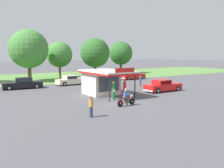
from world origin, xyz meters
TOP-DOWN VIEW (x-y plane):
  - ground_plane at (0.00, 0.00)m, footprint 300.00×300.00m
  - grass_verge_strip at (0.00, 30.00)m, footprint 120.00×24.00m
  - service_station_kiosk at (1.14, 5.50)m, footprint 4.15×6.90m
  - gas_pump_nearside at (0.40, 2.06)m, footprint 0.44×0.44m
  - gas_pump_offside at (1.88, 2.06)m, footprint 0.44×0.44m
  - motorcycle_with_rider at (-0.28, -1.09)m, footprint 2.14×0.70m
  - featured_classic_sedan at (8.92, 3.30)m, footprint 5.38×1.96m
  - parked_car_back_row_left at (1.79, 16.05)m, footprint 5.10×2.13m
  - parked_car_back_row_centre_left at (14.94, 17.24)m, footprint 5.16×1.99m
  - parked_car_back_row_centre_right at (-5.68, 15.79)m, footprint 5.59×2.35m
  - parked_car_second_row_spare at (7.46, 18.36)m, footprint 5.45×2.23m
  - bystander_standing_back_lot at (9.54, 8.54)m, footprint 0.34×0.34m
  - bystander_leaning_by_kiosk at (-4.94, -2.91)m, footprint 0.34×0.34m
  - tree_oak_far_right at (21.29, 30.13)m, footprint 5.79×5.79m
  - tree_oak_left at (-2.41, 24.45)m, footprint 6.77×6.77m
  - tree_oak_distant_spare at (13.07, 28.26)m, footprint 6.55×6.55m
  - tree_oak_right at (4.21, 27.24)m, footprint 5.15×5.15m

SIDE VIEW (x-z plane):
  - ground_plane at x=0.00m, z-range 0.00..0.00m
  - grass_verge_strip at x=0.00m, z-range 0.00..0.01m
  - motorcycle_with_rider at x=-0.28m, z-range -0.14..1.44m
  - parked_car_second_row_spare at x=7.46m, z-range -0.07..1.38m
  - parked_car_back_row_left at x=1.79m, z-range -0.07..1.40m
  - parked_car_back_row_centre_right at x=-5.68m, z-range -0.08..1.46m
  - featured_classic_sedan at x=8.92m, z-range -0.07..1.45m
  - parked_car_back_row_centre_left at x=14.94m, z-range -0.07..1.47m
  - bystander_standing_back_lot at x=9.54m, z-range 0.05..1.60m
  - bystander_leaning_by_kiosk at x=-4.94m, z-range 0.04..1.65m
  - gas_pump_nearside at x=0.40m, z-range -0.08..1.88m
  - gas_pump_offside at x=1.88m, z-range -0.08..1.97m
  - service_station_kiosk at x=1.14m, z-range 0.00..3.38m
  - tree_oak_right at x=4.21m, z-range 1.06..8.35m
  - tree_oak_distant_spare at x=13.07m, z-range 0.75..9.12m
  - tree_oak_far_right at x=21.29m, z-range 1.05..8.97m
  - tree_oak_left at x=-2.41m, z-range 1.05..10.15m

